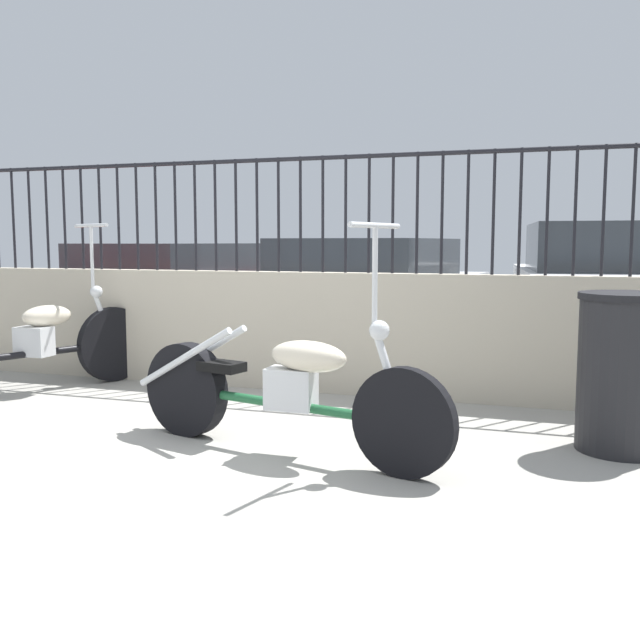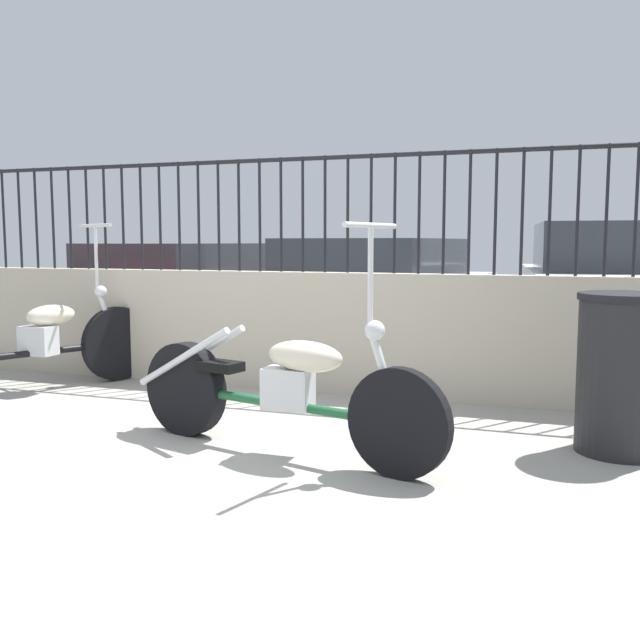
% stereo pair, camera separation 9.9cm
% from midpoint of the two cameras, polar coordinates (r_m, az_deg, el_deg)
% --- Properties ---
extents(ground_plane, '(40.00, 40.00, 0.00)m').
position_cam_midpoint_polar(ground_plane, '(4.19, -14.12, -11.23)').
color(ground_plane, gray).
extents(low_wall, '(8.56, 0.18, 1.00)m').
position_cam_midpoint_polar(low_wall, '(6.02, -2.89, -0.87)').
color(low_wall, '#B2A893').
rests_on(low_wall, ground_plane).
extents(fence_railing, '(8.56, 0.04, 0.95)m').
position_cam_midpoint_polar(fence_railing, '(5.99, -2.95, 9.77)').
color(fence_railing, black).
rests_on(fence_railing, low_wall).
extents(motorcycle_green, '(2.15, 0.78, 1.35)m').
position_cam_midpoint_polar(motorcycle_green, '(4.25, -4.65, -5.46)').
color(motorcycle_green, black).
rests_on(motorcycle_green, ground_plane).
extents(motorcycle_black, '(1.04, 2.08, 1.41)m').
position_cam_midpoint_polar(motorcycle_black, '(6.25, -23.78, -2.09)').
color(motorcycle_black, black).
rests_on(motorcycle_black, ground_plane).
extents(trash_bin, '(0.55, 0.55, 0.95)m').
position_cam_midpoint_polar(trash_bin, '(4.58, 22.56, -3.87)').
color(trash_bin, black).
rests_on(trash_bin, ground_plane).
extents(car_red, '(2.17, 4.66, 1.23)m').
position_cam_midpoint_polar(car_red, '(9.58, -11.67, 2.49)').
color(car_red, black).
rests_on(car_red, ground_plane).
extents(car_silver, '(2.27, 4.59, 1.28)m').
position_cam_midpoint_polar(car_silver, '(8.39, 3.89, 2.22)').
color(car_silver, black).
rests_on(car_silver, ground_plane).
extents(car_white, '(2.11, 4.06, 1.45)m').
position_cam_midpoint_polar(car_white, '(8.56, 21.24, 2.34)').
color(car_white, black).
rests_on(car_white, ground_plane).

